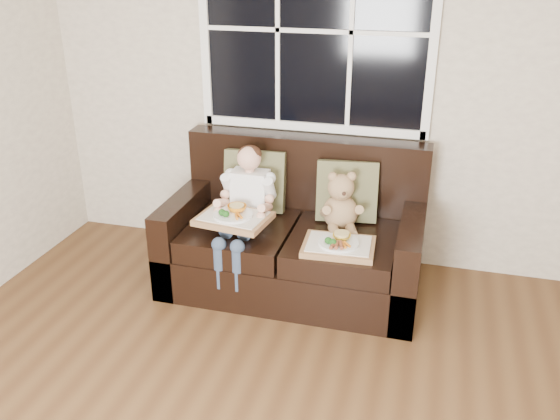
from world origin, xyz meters
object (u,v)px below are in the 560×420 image
(loveseat, at_px, (295,241))
(teddy_bear, at_px, (340,205))
(tray_right, at_px, (339,245))
(tray_left, at_px, (234,217))
(child, at_px, (246,200))

(loveseat, xyz_separation_m, teddy_bear, (0.30, -0.00, 0.30))
(loveseat, relative_size, tray_right, 3.71)
(teddy_bear, bearing_deg, tray_right, -98.68)
(loveseat, xyz_separation_m, tray_left, (-0.34, -0.29, 0.27))
(tray_left, distance_m, tray_right, 0.70)
(loveseat, xyz_separation_m, child, (-0.31, -0.12, 0.32))
(child, xyz_separation_m, tray_right, (0.66, -0.19, -0.15))
(tray_right, bearing_deg, tray_left, 174.58)
(child, height_order, teddy_bear, child)
(tray_left, bearing_deg, teddy_bear, 31.57)
(child, relative_size, teddy_bear, 1.96)
(loveseat, height_order, tray_left, loveseat)
(loveseat, distance_m, tray_left, 0.52)
(child, bearing_deg, teddy_bear, 10.62)
(loveseat, bearing_deg, tray_left, -139.90)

